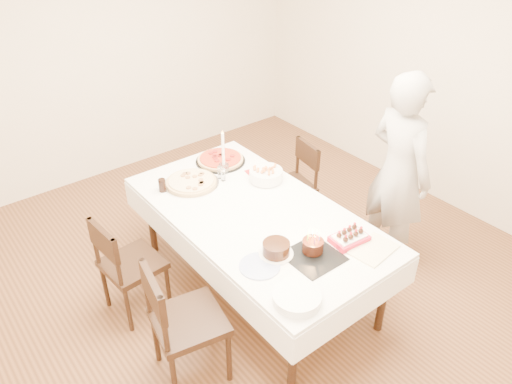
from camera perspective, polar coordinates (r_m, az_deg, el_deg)
floor at (r=4.34m, az=0.58°, el=-9.65°), size 5.00×5.00×0.00m
wall_back at (r=5.61m, az=-16.11°, el=15.20°), size 4.50×0.04×2.70m
wall_right at (r=5.19m, az=21.00°, el=12.93°), size 0.04×5.00×2.70m
dining_table at (r=4.02m, az=0.00°, el=-6.73°), size 1.84×2.41×0.75m
chair_right_savory at (r=4.72m, az=3.89°, el=0.60°), size 0.50×0.50×0.85m
chair_left_savory at (r=3.91m, az=-13.92°, el=-8.00°), size 0.48×0.48×0.88m
chair_left_dessert at (r=3.37m, az=-7.68°, el=-14.42°), size 0.57×0.57×0.95m
person at (r=4.24m, az=15.98°, el=2.14°), size 0.49×0.67×1.72m
pizza_white at (r=4.15m, az=-7.40°, el=1.14°), size 0.52×0.52×0.04m
pizza_pepperoni at (r=4.46m, az=-4.08°, el=3.73°), size 0.48×0.48×0.04m
red_placemat at (r=4.28m, az=0.77°, el=2.11°), size 0.27×0.27×0.01m
pasta_bowl at (r=4.16m, az=1.15°, el=1.98°), size 0.33×0.33×0.09m
taper_candle at (r=4.21m, az=-3.77°, el=4.62°), size 0.09×0.09×0.40m
shaker_pair at (r=4.16m, az=-3.77°, el=1.99°), size 0.10×0.10×0.11m
cola_glass at (r=4.08m, az=-10.67°, el=0.76°), size 0.06×0.06×0.11m
layer_cake at (r=3.37m, az=2.32°, el=-6.51°), size 0.24×0.24×0.10m
cake_board at (r=3.40m, az=6.57°, el=-7.38°), size 0.35×0.35×0.01m
birthday_cake at (r=3.39m, az=6.55°, el=-5.68°), size 0.18×0.18×0.15m
strawberry_box at (r=3.55m, az=10.63°, el=-5.17°), size 0.27×0.20×0.07m
box_lid at (r=3.53m, az=13.31°, el=-6.49°), size 0.35×0.26×0.03m
plate_stack at (r=3.06m, az=4.69°, el=-11.95°), size 0.36×0.36×0.06m
china_plate at (r=3.30m, az=0.43°, el=-8.45°), size 0.31×0.31×0.01m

